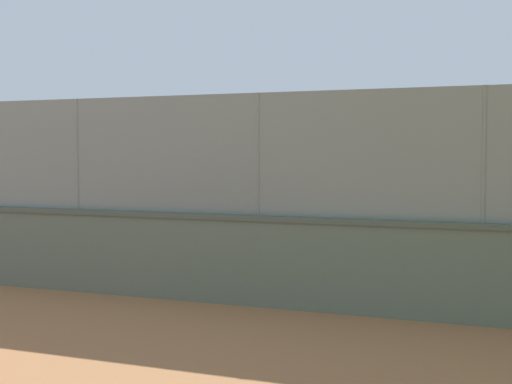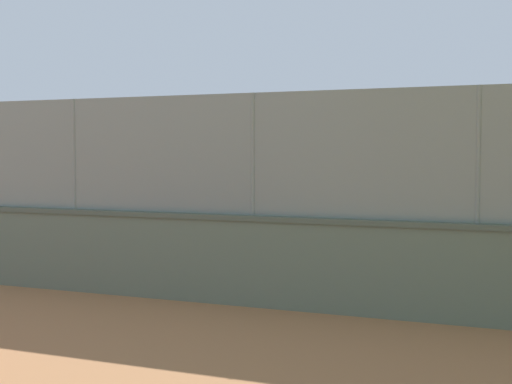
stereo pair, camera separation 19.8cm
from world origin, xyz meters
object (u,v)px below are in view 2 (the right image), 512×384
(player_at_service_line, at_px, (147,214))
(player_crossing_court, at_px, (396,192))
(courtside_bench, at_px, (31,244))
(sports_ball, at_px, (100,250))

(player_at_service_line, height_order, player_crossing_court, player_crossing_court)
(player_crossing_court, bearing_deg, courtside_bench, 69.21)
(player_at_service_line, xyz_separation_m, courtside_bench, (1.01, 3.14, -0.41))
(sports_ball, height_order, courtside_bench, courtside_bench)
(player_crossing_court, relative_size, sports_ball, 10.21)
(player_at_service_line, distance_m, player_crossing_court, 11.82)
(player_at_service_line, distance_m, courtside_bench, 3.32)
(player_at_service_line, bearing_deg, courtside_bench, 72.22)
(player_at_service_line, relative_size, player_crossing_court, 0.96)
(sports_ball, relative_size, courtside_bench, 0.09)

